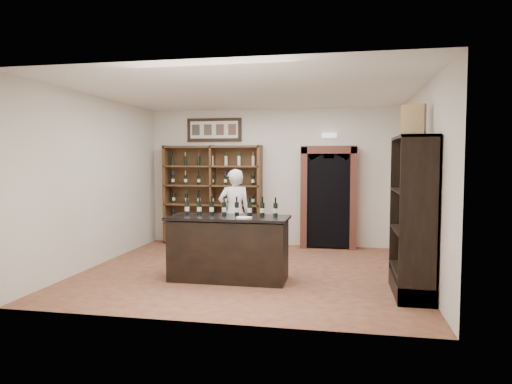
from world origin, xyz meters
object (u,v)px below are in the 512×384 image
tasting_counter (229,248)px  wine_shelf (213,195)px  shopkeeper (235,213)px  counter_bottle_0 (187,208)px  wine_crate (413,121)px  side_cabinet (414,241)px

tasting_counter → wine_shelf: bearing=110.6°
wine_shelf → shopkeeper: bearing=-57.1°
counter_bottle_0 → wine_crate: bearing=-3.5°
wine_shelf → tasting_counter: bearing=-69.4°
tasting_counter → counter_bottle_0: counter_bottle_0 is taller
wine_shelf → wine_crate: size_ratio=4.85×
tasting_counter → counter_bottle_0: 0.95m
counter_bottle_0 → wine_crate: wine_crate is taller
wine_shelf → side_cabinet: same height
tasting_counter → wine_crate: size_ratio=4.14×
wine_shelf → wine_crate: (3.81, -3.02, 1.33)m
tasting_counter → shopkeeper: size_ratio=1.11×
counter_bottle_0 → wine_shelf: bearing=97.7°
tasting_counter → shopkeeper: (-0.32, 1.72, 0.36)m
counter_bottle_0 → wine_crate: (3.43, -0.21, 1.32)m
wine_shelf → wine_crate: wine_crate is taller
shopkeeper → wine_crate: size_ratio=3.75×
tasting_counter → side_cabinet: side_cabinet is taller
side_cabinet → shopkeeper: bearing=146.4°
tasting_counter → side_cabinet: size_ratio=0.85×
side_cabinet → counter_bottle_0: bearing=172.9°
wine_shelf → shopkeeper: 1.47m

